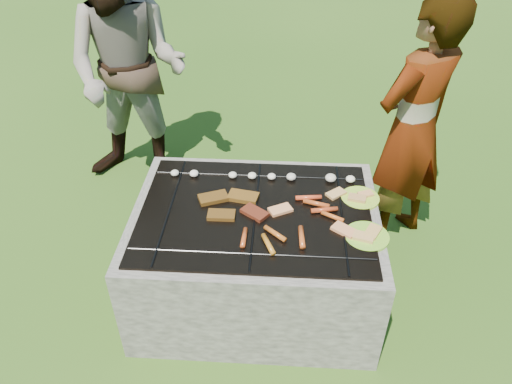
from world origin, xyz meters
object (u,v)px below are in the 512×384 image
(fire_pit, at_px, (255,257))
(plate_far, at_px, (360,198))
(plate_near, at_px, (367,236))
(cook, at_px, (413,129))
(bystander, at_px, (128,71))

(fire_pit, height_order, plate_far, plate_far)
(plate_near, distance_m, cook, 0.84)
(plate_far, bearing_deg, bystander, 146.95)
(plate_far, relative_size, plate_near, 0.90)
(plate_far, height_order, plate_near, plate_near)
(plate_near, bearing_deg, cook, 66.45)
(plate_far, height_order, cook, cook)
(cook, xyz_separation_m, bystander, (-1.83, 0.54, 0.08))
(plate_far, distance_m, plate_near, 0.31)
(plate_far, distance_m, cook, 0.58)
(cook, height_order, bystander, bystander)
(plate_far, xyz_separation_m, bystander, (-1.50, 0.98, 0.27))
(plate_far, bearing_deg, plate_near, -89.72)
(cook, bearing_deg, plate_far, 16.18)
(cook, relative_size, bystander, 0.90)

